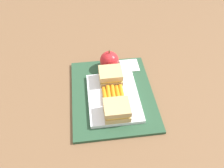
{
  "coord_description": "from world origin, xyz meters",
  "views": [
    {
      "loc": [
        -0.57,
        0.08,
        0.63
      ],
      "look_at": [
        0.01,
        0.0,
        0.04
      ],
      "focal_mm": 38.97,
      "sensor_mm": 36.0,
      "label": 1
    }
  ],
  "objects_px": {
    "paper_napkin": "(129,65)",
    "apple": "(109,61)",
    "sandwich_half_left": "(117,110)",
    "carrot_sticks_bundle": "(113,94)",
    "sandwich_half_right": "(111,76)",
    "food_tray": "(113,97)"
  },
  "relations": [
    {
      "from": "paper_napkin",
      "to": "apple",
      "type": "bearing_deg",
      "value": 91.06
    },
    {
      "from": "sandwich_half_left",
      "to": "paper_napkin",
      "type": "relative_size",
      "value": 1.14
    },
    {
      "from": "carrot_sticks_bundle",
      "to": "apple",
      "type": "height_order",
      "value": "apple"
    },
    {
      "from": "sandwich_half_left",
      "to": "sandwich_half_right",
      "type": "relative_size",
      "value": 1.0
    },
    {
      "from": "food_tray",
      "to": "sandwich_half_left",
      "type": "height_order",
      "value": "sandwich_half_left"
    },
    {
      "from": "food_tray",
      "to": "sandwich_half_right",
      "type": "bearing_deg",
      "value": 0.0
    },
    {
      "from": "sandwich_half_left",
      "to": "carrot_sticks_bundle",
      "type": "relative_size",
      "value": 1.03
    },
    {
      "from": "sandwich_half_left",
      "to": "paper_napkin",
      "type": "xyz_separation_m",
      "value": [
        0.24,
        -0.08,
        -0.03
      ]
    },
    {
      "from": "sandwich_half_right",
      "to": "carrot_sticks_bundle",
      "type": "xyz_separation_m",
      "value": [
        -0.08,
        0.0,
        -0.02
      ]
    },
    {
      "from": "food_tray",
      "to": "sandwich_half_left",
      "type": "distance_m",
      "value": 0.08
    },
    {
      "from": "sandwich_half_left",
      "to": "paper_napkin",
      "type": "height_order",
      "value": "sandwich_half_left"
    },
    {
      "from": "sandwich_half_right",
      "to": "food_tray",
      "type": "bearing_deg",
      "value": 180.0
    },
    {
      "from": "food_tray",
      "to": "carrot_sticks_bundle",
      "type": "relative_size",
      "value": 2.95
    },
    {
      "from": "apple",
      "to": "paper_napkin",
      "type": "distance_m",
      "value": 0.09
    },
    {
      "from": "carrot_sticks_bundle",
      "to": "apple",
      "type": "distance_m",
      "value": 0.16
    },
    {
      "from": "sandwich_half_right",
      "to": "paper_napkin",
      "type": "bearing_deg",
      "value": -45.7
    },
    {
      "from": "food_tray",
      "to": "paper_napkin",
      "type": "xyz_separation_m",
      "value": [
        0.16,
        -0.08,
        -0.0
      ]
    },
    {
      "from": "food_tray",
      "to": "sandwich_half_left",
      "type": "bearing_deg",
      "value": 180.0
    },
    {
      "from": "sandwich_half_left",
      "to": "food_tray",
      "type": "bearing_deg",
      "value": 0.0
    },
    {
      "from": "apple",
      "to": "sandwich_half_right",
      "type": "bearing_deg",
      "value": 176.02
    },
    {
      "from": "paper_napkin",
      "to": "carrot_sticks_bundle",
      "type": "bearing_deg",
      "value": 152.13
    },
    {
      "from": "sandwich_half_right",
      "to": "carrot_sticks_bundle",
      "type": "relative_size",
      "value": 1.03
    }
  ]
}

